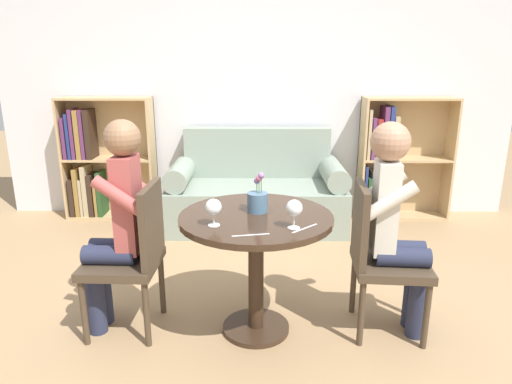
# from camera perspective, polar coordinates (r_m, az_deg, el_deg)

# --- Properties ---
(ground_plane) EXTENTS (16.00, 16.00, 0.00)m
(ground_plane) POSITION_cam_1_polar(r_m,az_deg,el_deg) (2.88, -0.01, -16.81)
(ground_plane) COLOR tan
(back_wall) EXTENTS (5.20, 0.05, 2.70)m
(back_wall) POSITION_cam_1_polar(r_m,az_deg,el_deg) (4.70, 0.15, 13.51)
(back_wall) COLOR silver
(back_wall) RESTS_ON ground_plane
(round_table) EXTENTS (0.87, 0.87, 0.73)m
(round_table) POSITION_cam_1_polar(r_m,az_deg,el_deg) (2.62, -0.01, -6.24)
(round_table) COLOR #382619
(round_table) RESTS_ON ground_plane
(couch) EXTENTS (1.68, 0.80, 0.92)m
(couch) POSITION_cam_1_polar(r_m,az_deg,el_deg) (4.45, 0.12, -0.24)
(couch) COLOR gray
(couch) RESTS_ON ground_plane
(bookshelf_left) EXTENTS (0.90, 0.28, 1.22)m
(bookshelf_left) POSITION_cam_1_polar(r_m,az_deg,el_deg) (4.92, -19.15, 3.56)
(bookshelf_left) COLOR tan
(bookshelf_left) RESTS_ON ground_plane
(bookshelf_right) EXTENTS (0.90, 0.28, 1.22)m
(bookshelf_right) POSITION_cam_1_polar(r_m,az_deg,el_deg) (4.83, 16.57, 3.74)
(bookshelf_right) COLOR tan
(bookshelf_right) RESTS_ON ground_plane
(chair_left) EXTENTS (0.44, 0.44, 0.90)m
(chair_left) POSITION_cam_1_polar(r_m,az_deg,el_deg) (2.76, -15.05, -7.31)
(chair_left) COLOR #473828
(chair_left) RESTS_ON ground_plane
(chair_right) EXTENTS (0.45, 0.45, 0.90)m
(chair_right) POSITION_cam_1_polar(r_m,az_deg,el_deg) (2.76, 15.08, -7.37)
(chair_right) COLOR #473828
(chair_right) RESTS_ON ground_plane
(person_left) EXTENTS (0.43, 0.35, 1.27)m
(person_left) POSITION_cam_1_polar(r_m,az_deg,el_deg) (2.73, -17.07, -3.76)
(person_left) COLOR #282D47
(person_left) RESTS_ON ground_plane
(person_right) EXTENTS (0.43, 0.36, 1.26)m
(person_right) POSITION_cam_1_polar(r_m,az_deg,el_deg) (2.70, 17.18, -3.72)
(person_right) COLOR #282D47
(person_right) RESTS_ON ground_plane
(wine_glass_left) EXTENTS (0.09, 0.09, 0.15)m
(wine_glass_left) POSITION_cam_1_polar(r_m,az_deg,el_deg) (2.38, -5.33, -2.01)
(wine_glass_left) COLOR white
(wine_glass_left) RESTS_ON round_table
(wine_glass_right) EXTENTS (0.09, 0.09, 0.15)m
(wine_glass_right) POSITION_cam_1_polar(r_m,az_deg,el_deg) (2.34, 4.80, -2.12)
(wine_glass_right) COLOR white
(wine_glass_right) RESTS_ON round_table
(flower_vase) EXTENTS (0.12, 0.12, 0.23)m
(flower_vase) POSITION_cam_1_polar(r_m,az_deg,el_deg) (2.60, 0.20, -1.04)
(flower_vase) COLOR slate
(flower_vase) RESTS_ON round_table
(knife_left_setting) EXTENTS (0.15, 0.14, 0.00)m
(knife_left_setting) POSITION_cam_1_polar(r_m,az_deg,el_deg) (2.37, 6.10, -4.54)
(knife_left_setting) COLOR silver
(knife_left_setting) RESTS_ON round_table
(fork_left_setting) EXTENTS (0.19, 0.05, 0.00)m
(fork_left_setting) POSITION_cam_1_polar(r_m,az_deg,el_deg) (2.27, -0.66, -5.40)
(fork_left_setting) COLOR silver
(fork_left_setting) RESTS_ON round_table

